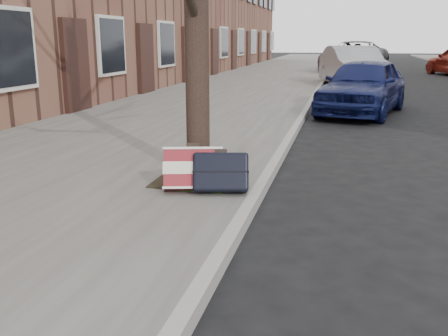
% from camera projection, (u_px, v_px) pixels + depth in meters
% --- Properties ---
extents(ground, '(120.00, 120.00, 0.00)m').
position_uv_depth(ground, '(386.00, 249.00, 4.10)').
color(ground, black).
rests_on(ground, ground).
extents(near_sidewalk, '(5.00, 70.00, 0.12)m').
position_uv_depth(near_sidewalk, '(257.00, 82.00, 19.04)').
color(near_sidewalk, slate).
rests_on(near_sidewalk, ground).
extents(dirt_patch, '(0.85, 0.85, 0.02)m').
position_uv_depth(dirt_patch, '(195.00, 179.00, 5.65)').
color(dirt_patch, black).
rests_on(dirt_patch, near_sidewalk).
extents(suitcase_red, '(0.67, 0.48, 0.46)m').
position_uv_depth(suitcase_red, '(193.00, 169.00, 5.19)').
color(suitcase_red, maroon).
rests_on(suitcase_red, near_sidewalk).
extents(suitcase_navy, '(0.63, 0.45, 0.45)m').
position_uv_depth(suitcase_navy, '(221.00, 172.00, 5.13)').
color(suitcase_navy, black).
rests_on(suitcase_navy, near_sidewalk).
extents(car_near_front, '(2.35, 3.97, 1.27)m').
position_uv_depth(car_near_front, '(363.00, 86.00, 11.32)').
color(car_near_front, '#0F1644').
rests_on(car_near_front, ground).
extents(car_near_mid, '(2.57, 4.61, 1.44)m').
position_uv_depth(car_near_mid, '(353.00, 67.00, 17.18)').
color(car_near_mid, '#98999F').
rests_on(car_near_mid, ground).
extents(car_near_back, '(3.78, 6.06, 1.56)m').
position_uv_depth(car_near_back, '(355.00, 57.00, 24.78)').
color(car_near_back, '#37373D').
rests_on(car_near_back, ground).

